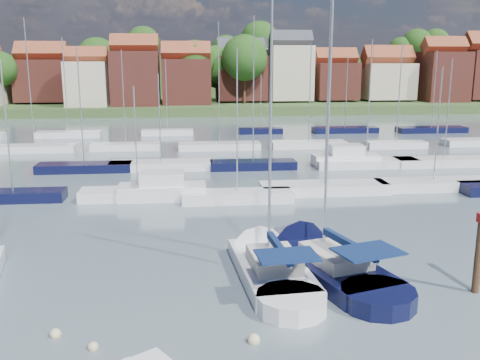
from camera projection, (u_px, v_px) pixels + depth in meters
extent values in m
plane|color=#3F4D55|center=(215.00, 155.00, 63.15)|extent=(260.00, 260.00, 0.00)
cube|color=silver|center=(271.00, 273.00, 27.66)|extent=(3.84, 8.02, 1.20)
cone|color=silver|center=(252.00, 242.00, 32.34)|extent=(3.53, 4.03, 3.25)
cylinder|color=silver|center=(291.00, 306.00, 23.92)|extent=(3.49, 3.49, 1.20)
cube|color=beige|center=(274.00, 259.00, 26.93)|extent=(2.52, 3.41, 0.70)
cylinder|color=#B2B2B7|center=(270.00, 121.00, 26.45)|extent=(0.14, 0.14, 14.43)
cylinder|color=#B2B2B7|center=(279.00, 251.00, 25.71)|extent=(0.44, 4.32, 0.10)
cube|color=#0E204A|center=(279.00, 248.00, 25.67)|extent=(0.62, 4.12, 0.35)
cube|color=#0E204A|center=(287.00, 255.00, 24.29)|extent=(2.90, 2.16, 0.08)
cube|color=black|center=(329.00, 269.00, 28.21)|extent=(5.80, 9.04, 1.20)
cone|color=black|center=(283.00, 239.00, 32.93)|extent=(4.54, 4.92, 3.49)
cylinder|color=black|center=(378.00, 301.00, 24.44)|extent=(4.36, 4.36, 1.20)
cube|color=beige|center=(335.00, 255.00, 27.48)|extent=(3.36, 4.06, 0.70)
cylinder|color=#B2B2B7|center=(329.00, 105.00, 26.84)|extent=(0.14, 0.14, 15.89)
cylinder|color=#B2B2B7|center=(349.00, 247.00, 26.24)|extent=(1.46, 4.48, 0.10)
cube|color=#0E204A|center=(349.00, 244.00, 26.21)|extent=(1.58, 4.32, 0.35)
cube|color=#0E204A|center=(368.00, 251.00, 24.82)|extent=(3.45, 2.87, 0.08)
cylinder|color=#4C331E|center=(476.00, 278.00, 25.81)|extent=(0.36, 0.36, 5.94)
sphere|color=beige|center=(93.00, 349.00, 20.86)|extent=(0.41, 0.41, 0.41)
sphere|color=beige|center=(56.00, 336.00, 21.84)|extent=(0.48, 0.48, 0.48)
sphere|color=beige|center=(254.00, 342.00, 21.39)|extent=(0.52, 0.52, 0.52)
sphere|color=#D85914|center=(346.00, 253.00, 31.12)|extent=(0.48, 0.48, 0.48)
cube|color=black|center=(13.00, 197.00, 42.53)|extent=(8.01, 2.24, 1.00)
cylinder|color=#B2B2B7|center=(7.00, 127.00, 41.29)|extent=(0.12, 0.12, 10.16)
cube|color=silver|center=(138.00, 195.00, 43.15)|extent=(9.22, 2.58, 1.00)
cylinder|color=#B2B2B7|center=(136.00, 138.00, 42.14)|extent=(0.12, 0.12, 8.18)
cube|color=silver|center=(237.00, 197.00, 42.38)|extent=(8.78, 2.46, 1.00)
cylinder|color=#B2B2B7|center=(237.00, 121.00, 41.04)|extent=(0.12, 0.12, 11.06)
cube|color=silver|center=(324.00, 189.00, 45.11)|extent=(10.79, 3.02, 1.00)
cylinder|color=#B2B2B7|center=(328.00, 94.00, 43.35)|extent=(0.12, 0.12, 14.87)
cube|color=silver|center=(433.00, 185.00, 46.41)|extent=(10.13, 2.84, 1.00)
cylinder|color=#B2B2B7|center=(438.00, 124.00, 45.24)|extent=(0.12, 0.12, 9.59)
cube|color=silver|center=(162.00, 193.00, 43.12)|extent=(7.00, 2.60, 1.40)
cube|color=silver|center=(162.00, 180.00, 42.87)|extent=(3.50, 2.20, 1.30)
cube|color=black|center=(85.00, 168.00, 53.64)|extent=(9.30, 2.60, 1.00)
cylinder|color=#B2B2B7|center=(80.00, 106.00, 52.26)|extent=(0.12, 0.12, 11.48)
cube|color=silver|center=(161.00, 166.00, 54.74)|extent=(10.40, 2.91, 1.00)
cylinder|color=#B2B2B7|center=(160.00, 118.00, 53.66)|extent=(0.12, 0.12, 8.77)
cube|color=black|center=(253.00, 166.00, 54.95)|extent=(8.80, 2.46, 1.00)
cylinder|color=#B2B2B7|center=(253.00, 90.00, 53.25)|extent=(0.12, 0.12, 14.33)
cube|color=silver|center=(366.00, 164.00, 55.99)|extent=(10.73, 3.00, 1.00)
cylinder|color=#B2B2B7|center=(369.00, 100.00, 54.54)|extent=(0.12, 0.12, 12.14)
cube|color=silver|center=(444.00, 162.00, 56.63)|extent=(10.48, 2.93, 1.00)
cylinder|color=#B2B2B7|center=(448.00, 109.00, 55.38)|extent=(0.12, 0.12, 10.28)
cube|color=silver|center=(346.00, 161.00, 56.59)|extent=(7.00, 2.60, 1.40)
cube|color=silver|center=(346.00, 151.00, 56.34)|extent=(3.50, 2.20, 1.30)
cube|color=silver|center=(35.00, 149.00, 65.04)|extent=(9.71, 2.72, 1.00)
cylinder|color=#B2B2B7|center=(29.00, 83.00, 63.28)|extent=(0.12, 0.12, 14.88)
cube|color=silver|center=(126.00, 147.00, 66.39)|extent=(8.49, 2.38, 1.00)
cylinder|color=#B2B2B7|center=(123.00, 97.00, 65.03)|extent=(0.12, 0.12, 11.31)
cube|color=silver|center=(219.00, 147.00, 66.81)|extent=(10.16, 2.85, 1.00)
cylinder|color=#B2B2B7|center=(219.00, 83.00, 65.08)|extent=(0.12, 0.12, 14.59)
cube|color=silver|center=(308.00, 145.00, 68.04)|extent=(9.53, 2.67, 1.00)
cylinder|color=#B2B2B7|center=(310.00, 94.00, 66.60)|extent=(0.12, 0.12, 11.91)
cube|color=silver|center=(396.00, 145.00, 67.75)|extent=(7.62, 2.13, 1.00)
cylinder|color=#B2B2B7|center=(399.00, 93.00, 66.30)|extent=(0.12, 0.12, 12.13)
cube|color=silver|center=(69.00, 135.00, 77.17)|extent=(9.24, 2.59, 1.00)
cylinder|color=#B2B2B7|center=(65.00, 85.00, 75.59)|extent=(0.12, 0.12, 13.17)
cube|color=silver|center=(168.00, 133.00, 79.27)|extent=(7.57, 2.12, 1.00)
cylinder|color=#B2B2B7|center=(166.00, 95.00, 78.02)|extent=(0.12, 0.12, 10.24)
cube|color=black|center=(261.00, 131.00, 80.79)|extent=(6.58, 1.84, 1.00)
cylinder|color=#B2B2B7|center=(261.00, 101.00, 79.79)|extent=(0.12, 0.12, 8.01)
cube|color=black|center=(345.00, 130.00, 81.99)|extent=(9.92, 2.78, 1.00)
cylinder|color=#B2B2B7|center=(347.00, 91.00, 80.67)|extent=(0.12, 0.12, 10.92)
cube|color=black|center=(431.00, 130.00, 82.29)|extent=(10.55, 2.95, 1.00)
cylinder|color=#B2B2B7|center=(434.00, 89.00, 80.90)|extent=(0.12, 0.12, 11.51)
cube|color=#42572B|center=(199.00, 102.00, 137.79)|extent=(200.00, 70.00, 3.00)
cube|color=#42572B|center=(196.00, 79.00, 161.01)|extent=(200.00, 60.00, 14.00)
cube|color=brown|center=(43.00, 80.00, 114.49)|extent=(10.37, 9.97, 8.73)
cube|color=brown|center=(41.00, 53.00, 113.24)|extent=(10.57, 5.13, 5.13)
cube|color=beige|center=(88.00, 84.00, 107.13)|extent=(8.09, 8.80, 8.96)
cube|color=brown|center=(86.00, 56.00, 105.92)|extent=(8.25, 4.00, 4.00)
cube|color=brown|center=(136.00, 79.00, 108.73)|extent=(9.36, 10.17, 10.97)
cube|color=brown|center=(134.00, 45.00, 107.26)|extent=(9.54, 4.63, 4.63)
cube|color=brown|center=(187.00, 82.00, 111.57)|extent=(9.90, 8.56, 9.42)
cube|color=brown|center=(186.00, 53.00, 110.25)|extent=(10.10, 4.90, 4.90)
cube|color=brown|center=(242.00, 78.00, 117.46)|extent=(10.59, 8.93, 9.49)
cube|color=#383A42|center=(242.00, 50.00, 116.12)|extent=(10.80, 5.24, 5.24)
cube|color=beige|center=(290.00, 73.00, 117.42)|extent=(9.01, 8.61, 11.65)
cube|color=#383A42|center=(291.00, 40.00, 115.89)|extent=(9.19, 4.46, 4.46)
cube|color=brown|center=(335.00, 81.00, 120.01)|extent=(9.10, 9.34, 8.00)
cube|color=brown|center=(336.00, 58.00, 118.88)|extent=(9.28, 4.50, 4.50)
cube|color=beige|center=(386.00, 81.00, 120.77)|extent=(10.86, 9.59, 7.88)
cube|color=brown|center=(388.00, 57.00, 119.61)|extent=(11.07, 5.37, 5.37)
cube|color=brown|center=(442.00, 77.00, 119.12)|extent=(9.18, 9.96, 10.97)
cube|color=brown|center=(445.00, 47.00, 117.65)|extent=(9.36, 4.54, 4.54)
cylinder|color=#382619|center=(415.00, 69.00, 140.05)|extent=(0.50, 0.50, 4.47)
sphere|color=#2B581B|center=(417.00, 45.00, 138.70)|extent=(8.18, 8.18, 8.18)
cylinder|color=#382619|center=(217.00, 93.00, 116.90)|extent=(0.50, 0.50, 4.46)
sphere|color=#2B581B|center=(216.00, 64.00, 115.56)|extent=(8.15, 8.15, 8.15)
cylinder|color=#382619|center=(259.00, 69.00, 134.21)|extent=(0.50, 0.50, 5.15)
sphere|color=#2B581B|center=(259.00, 40.00, 132.66)|extent=(9.41, 9.41, 9.41)
cylinder|color=#382619|center=(144.00, 69.00, 133.95)|extent=(0.50, 0.50, 4.56)
sphere|color=#2B581B|center=(143.00, 43.00, 132.58)|extent=(8.34, 8.34, 8.34)
cylinder|color=#382619|center=(99.00, 89.00, 123.27)|extent=(0.50, 0.50, 5.15)
sphere|color=#2B581B|center=(97.00, 58.00, 121.72)|extent=(9.42, 9.42, 9.42)
cylinder|color=#382619|center=(31.00, 78.00, 123.20)|extent=(0.50, 0.50, 3.42)
sphere|color=#2B581B|center=(30.00, 57.00, 122.18)|extent=(6.26, 6.26, 6.26)
cylinder|color=#382619|center=(258.00, 92.00, 126.49)|extent=(0.50, 0.50, 3.77)
sphere|color=#2B581B|center=(258.00, 70.00, 125.36)|extent=(6.89, 6.89, 6.89)
cylinder|color=#382619|center=(244.00, 92.00, 112.52)|extent=(0.50, 0.50, 5.21)
sphere|color=#2B581B|center=(244.00, 58.00, 110.95)|extent=(9.53, 9.53, 9.53)
cylinder|color=#382619|center=(458.00, 93.00, 128.28)|extent=(0.50, 0.50, 2.97)
sphere|color=#2B581B|center=(460.00, 76.00, 127.38)|extent=(5.44, 5.44, 5.44)
cylinder|color=#382619|center=(196.00, 93.00, 114.30)|extent=(0.50, 0.50, 4.84)
sphere|color=#2B581B|center=(195.00, 61.00, 112.84)|extent=(8.85, 8.85, 8.85)
cylinder|color=#382619|center=(400.00, 70.00, 139.93)|extent=(0.50, 0.50, 3.72)
sphere|color=#2B581B|center=(401.00, 50.00, 138.81)|extent=(6.80, 6.80, 6.80)
cylinder|color=#382619|center=(442.00, 93.00, 120.12)|extent=(0.50, 0.50, 4.05)
sphere|color=#2B581B|center=(444.00, 68.00, 118.90)|extent=(7.40, 7.40, 7.40)
cylinder|color=#382619|center=(1.00, 96.00, 109.59)|extent=(0.50, 0.50, 4.00)
cylinder|color=#382619|center=(226.00, 72.00, 133.17)|extent=(0.50, 0.50, 3.93)
sphere|color=#2B581B|center=(226.00, 50.00, 131.99)|extent=(7.19, 7.19, 7.19)
cylinder|color=#382619|center=(333.00, 92.00, 123.73)|extent=(0.50, 0.50, 3.82)
sphere|color=#2B581B|center=(334.00, 69.00, 122.58)|extent=(6.99, 6.99, 6.99)
cylinder|color=#382619|center=(118.00, 96.00, 112.25)|extent=(0.50, 0.50, 3.48)
sphere|color=#2B581B|center=(117.00, 74.00, 111.21)|extent=(6.37, 6.37, 6.37)
cylinder|color=#382619|center=(438.00, 93.00, 129.00)|extent=(0.50, 0.50, 2.99)
sphere|color=#2B581B|center=(440.00, 76.00, 128.10)|extent=(5.46, 5.46, 5.46)
cylinder|color=#382619|center=(217.00, 95.00, 120.07)|extent=(0.50, 0.50, 3.25)
sphere|color=#2B581B|center=(216.00, 75.00, 119.09)|extent=(5.94, 5.94, 5.94)
cylinder|color=#382619|center=(187.00, 95.00, 121.09)|extent=(0.50, 0.50, 2.98)
sphere|color=#2B581B|center=(186.00, 77.00, 120.20)|extent=(5.46, 5.46, 5.46)
cylinder|color=#382619|center=(433.00, 65.00, 146.68)|extent=(0.50, 0.50, 4.29)
sphere|color=#2B581B|center=(435.00, 43.00, 145.39)|extent=(7.84, 7.84, 7.84)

